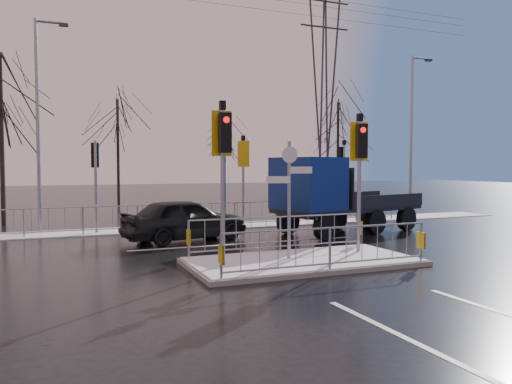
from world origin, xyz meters
name	(u,v)px	position (x,y,z in m)	size (l,w,h in m)	color
ground	(302,264)	(0.00, 0.00, 0.00)	(120.00, 120.00, 0.00)	black
snow_verge	(207,227)	(0.00, 8.60, 0.02)	(30.00, 2.00, 0.04)	white
lane_markings	(309,266)	(0.00, -0.33, 0.00)	(8.00, 11.38, 0.01)	silver
traffic_island	(302,249)	(-0.01, 0.01, 0.39)	(6.00, 3.04, 4.15)	slate
far_kerb_fixtures	(218,204)	(0.29, 8.09, 1.02)	(18.00, 0.65, 3.83)	gray
car_far_lane	(185,219)	(-1.81, 5.23, 0.74)	(1.74, 4.33, 1.47)	black
flatbed_truck	(325,194)	(3.39, 4.65, 1.53)	(6.59, 3.72, 2.88)	black
tree_near_b	(1,106)	(-8.00, 12.50, 5.15)	(4.00, 4.00, 7.55)	black
tree_far_a	(118,131)	(-2.00, 22.00, 4.82)	(3.75, 3.75, 7.08)	black
tree_far_b	(225,144)	(6.00, 24.00, 4.18)	(3.25, 3.25, 6.14)	black
tree_far_c	(338,132)	(14.00, 21.00, 5.15)	(4.00, 4.00, 7.55)	black
street_lamp_right	(412,129)	(10.57, 8.50, 4.39)	(1.25, 0.18, 8.00)	gray
street_lamp_left	(40,116)	(-6.43, 9.50, 4.49)	(1.25, 0.18, 8.20)	gray
pylon_wires	(314,76)	(16.88, 30.00, 11.03)	(70.00, 2.38, 19.97)	#2D3033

